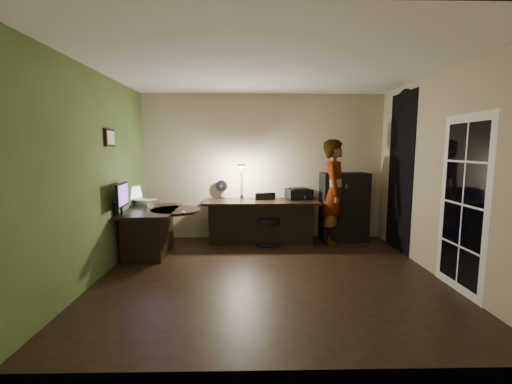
{
  "coord_description": "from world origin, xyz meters",
  "views": [
    {
      "loc": [
        -0.27,
        -4.44,
        1.7
      ],
      "look_at": [
        -0.15,
        1.05,
        1.0
      ],
      "focal_mm": 24.0,
      "sensor_mm": 36.0,
      "label": 1
    }
  ],
  "objects_px": {
    "cabinet": "(344,207)",
    "monitor": "(121,204)",
    "office_chair": "(269,220)",
    "person": "(335,192)",
    "desk_left": "(152,232)",
    "desk_right": "(261,222)"
  },
  "relations": [
    {
      "from": "cabinet",
      "to": "monitor",
      "type": "height_order",
      "value": "cabinet"
    },
    {
      "from": "cabinet",
      "to": "office_chair",
      "type": "bearing_deg",
      "value": -172.96
    },
    {
      "from": "office_chair",
      "to": "person",
      "type": "bearing_deg",
      "value": -10.46
    },
    {
      "from": "desk_left",
      "to": "office_chair",
      "type": "relative_size",
      "value": 1.4
    },
    {
      "from": "desk_left",
      "to": "cabinet",
      "type": "height_order",
      "value": "cabinet"
    },
    {
      "from": "desk_left",
      "to": "office_chair",
      "type": "distance_m",
      "value": 1.98
    },
    {
      "from": "desk_left",
      "to": "desk_right",
      "type": "xyz_separation_m",
      "value": [
        1.78,
        0.65,
        0.02
      ]
    },
    {
      "from": "person",
      "to": "cabinet",
      "type": "bearing_deg",
      "value": -32.78
    },
    {
      "from": "cabinet",
      "to": "office_chair",
      "type": "relative_size",
      "value": 1.39
    },
    {
      "from": "desk_right",
      "to": "desk_left",
      "type": "bearing_deg",
      "value": -159.58
    },
    {
      "from": "cabinet",
      "to": "monitor",
      "type": "xyz_separation_m",
      "value": [
        -3.61,
        -1.23,
        0.27
      ]
    },
    {
      "from": "desk_left",
      "to": "cabinet",
      "type": "distance_m",
      "value": 3.41
    },
    {
      "from": "desk_right",
      "to": "cabinet",
      "type": "bearing_deg",
      "value": 4.2
    },
    {
      "from": "person",
      "to": "desk_right",
      "type": "bearing_deg",
      "value": 106.48
    },
    {
      "from": "office_chair",
      "to": "person",
      "type": "height_order",
      "value": "person"
    },
    {
      "from": "desk_left",
      "to": "desk_right",
      "type": "relative_size",
      "value": 0.62
    },
    {
      "from": "desk_left",
      "to": "monitor",
      "type": "distance_m",
      "value": 0.77
    },
    {
      "from": "desk_left",
      "to": "person",
      "type": "height_order",
      "value": "person"
    },
    {
      "from": "desk_right",
      "to": "office_chair",
      "type": "distance_m",
      "value": 0.2
    },
    {
      "from": "desk_right",
      "to": "cabinet",
      "type": "xyz_separation_m",
      "value": [
        1.53,
        0.1,
        0.24
      ]
    },
    {
      "from": "cabinet",
      "to": "office_chair",
      "type": "xyz_separation_m",
      "value": [
        -1.41,
        -0.25,
        -0.18
      ]
    },
    {
      "from": "desk_right",
      "to": "office_chair",
      "type": "xyz_separation_m",
      "value": [
        0.13,
        -0.14,
        0.07
      ]
    }
  ]
}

